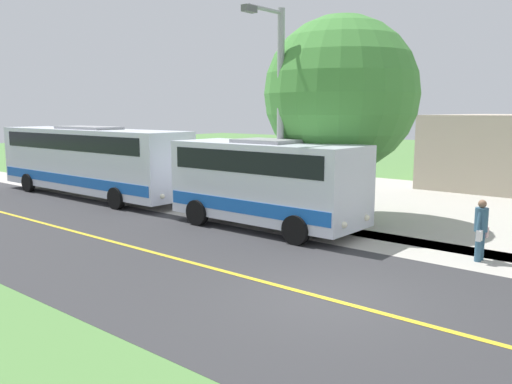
# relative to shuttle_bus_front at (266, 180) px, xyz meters

# --- Properties ---
(ground_plane) EXTENTS (120.00, 120.00, 0.00)m
(ground_plane) POSITION_rel_shuttle_bus_front_xyz_m (4.52, 5.32, -1.66)
(ground_plane) COLOR #548442
(road_surface) EXTENTS (8.00, 100.00, 0.01)m
(road_surface) POSITION_rel_shuttle_bus_front_xyz_m (4.52, 5.32, -1.65)
(road_surface) COLOR #333335
(road_surface) RESTS_ON ground
(sidewalk) EXTENTS (2.40, 100.00, 0.01)m
(sidewalk) POSITION_rel_shuttle_bus_front_xyz_m (-0.68, 5.32, -1.65)
(sidewalk) COLOR #B2ADA3
(sidewalk) RESTS_ON ground
(road_centre_line) EXTENTS (0.16, 100.00, 0.00)m
(road_centre_line) POSITION_rel_shuttle_bus_front_xyz_m (4.52, 5.32, -1.65)
(road_centre_line) COLOR gold
(road_centre_line) RESTS_ON ground
(shuttle_bus_front) EXTENTS (2.69, 6.91, 3.02)m
(shuttle_bus_front) POSITION_rel_shuttle_bus_front_xyz_m (0.00, 0.00, 0.00)
(shuttle_bus_front) COLOR silver
(shuttle_bus_front) RESTS_ON ground
(transit_bus_rear) EXTENTS (2.63, 11.76, 3.24)m
(transit_bus_rear) POSITION_rel_shuttle_bus_front_xyz_m (0.03, -10.43, 0.12)
(transit_bus_rear) COLOR silver
(transit_bus_rear) RESTS_ON ground
(pedestrian_with_bags) EXTENTS (0.72, 0.34, 1.65)m
(pedestrian_with_bags) POSITION_rel_shuttle_bus_front_xyz_m (-0.54, 6.84, -0.77)
(pedestrian_with_bags) COLOR #335972
(pedestrian_with_bags) RESTS_ON ground
(street_light_pole) EXTENTS (1.97, 0.24, 7.25)m
(street_light_pole) POSITION_rel_shuttle_bus_front_xyz_m (-0.34, 0.21, 2.37)
(street_light_pole) COLOR #9E9EA3
(street_light_pole) RESTS_ON ground
(tree_curbside) EXTENTS (5.52, 5.52, 7.30)m
(tree_curbside) POSITION_rel_shuttle_bus_front_xyz_m (-2.88, 1.09, 2.88)
(tree_curbside) COLOR brown
(tree_curbside) RESTS_ON ground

